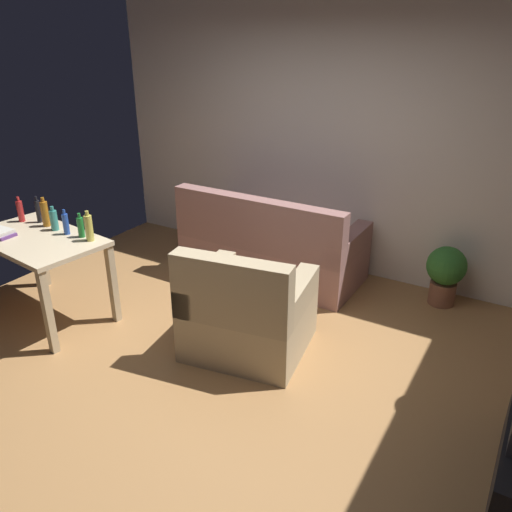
# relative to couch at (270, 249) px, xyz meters

# --- Properties ---
(ground_plane) EXTENTS (5.20, 4.40, 0.02)m
(ground_plane) POSITION_rel_couch_xyz_m (0.38, -1.59, -0.32)
(ground_plane) COLOR #9E7042
(wall_rear) EXTENTS (5.20, 0.10, 2.70)m
(wall_rear) POSITION_rel_couch_xyz_m (0.38, 0.61, 1.04)
(wall_rear) COLOR silver
(wall_rear) RESTS_ON ground_plane
(couch) EXTENTS (1.83, 0.84, 0.92)m
(couch) POSITION_rel_couch_xyz_m (0.00, 0.00, 0.00)
(couch) COLOR #996B66
(couch) RESTS_ON ground_plane
(desk) EXTENTS (1.28, 0.84, 0.76)m
(desk) POSITION_rel_couch_xyz_m (-1.32, -1.72, 0.34)
(desk) COLOR #C6B28E
(desk) RESTS_ON ground_plane
(potted_plant) EXTENTS (0.36, 0.36, 0.57)m
(potted_plant) POSITION_rel_couch_xyz_m (1.69, 0.31, 0.02)
(potted_plant) COLOR brown
(potted_plant) RESTS_ON ground_plane
(armchair) EXTENTS (1.03, 0.98, 0.92)m
(armchair) POSITION_rel_couch_xyz_m (0.51, -1.28, 0.01)
(armchair) COLOR tan
(armchair) RESTS_ON ground_plane
(bottle_red) EXTENTS (0.06, 0.06, 0.23)m
(bottle_red) POSITION_rel_couch_xyz_m (-1.75, -1.54, 0.55)
(bottle_red) COLOR #AD2323
(bottle_red) RESTS_ON desk
(bottle_dark) EXTENTS (0.05, 0.05, 0.25)m
(bottle_dark) POSITION_rel_couch_xyz_m (-1.59, -1.46, 0.56)
(bottle_dark) COLOR black
(bottle_dark) RESTS_ON desk
(bottle_amber) EXTENTS (0.06, 0.06, 0.27)m
(bottle_amber) POSITION_rel_couch_xyz_m (-1.45, -1.50, 0.57)
(bottle_amber) COLOR #9E6019
(bottle_amber) RESTS_ON desk
(bottle_tall) EXTENTS (0.07, 0.07, 0.22)m
(bottle_tall) POSITION_rel_couch_xyz_m (-1.31, -1.53, 0.55)
(bottle_tall) COLOR teal
(bottle_tall) RESTS_ON desk
(bottle_blue) EXTENTS (0.05, 0.05, 0.22)m
(bottle_blue) POSITION_rel_couch_xyz_m (-1.14, -1.54, 0.55)
(bottle_blue) COLOR #2347A3
(bottle_blue) RESTS_ON desk
(bottle_green) EXTENTS (0.05, 0.05, 0.21)m
(bottle_green) POSITION_rel_couch_xyz_m (-0.98, -1.52, 0.54)
(bottle_green) COLOR #1E722D
(bottle_green) RESTS_ON desk
(bottle_squat) EXTENTS (0.07, 0.07, 0.26)m
(bottle_squat) POSITION_rel_couch_xyz_m (-0.86, -1.54, 0.57)
(bottle_squat) COLOR #BCB24C
(bottle_squat) RESTS_ON desk
(book_stack) EXTENTS (0.23, 0.16, 0.06)m
(book_stack) POSITION_rel_couch_xyz_m (-1.59, -1.86, 0.48)
(book_stack) COLOR #593372
(book_stack) RESTS_ON desk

